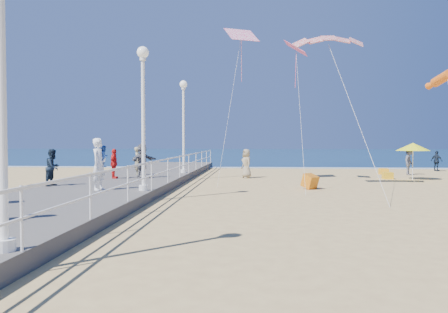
# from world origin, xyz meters

# --- Properties ---
(ground) EXTENTS (160.00, 160.00, 0.00)m
(ground) POSITION_xyz_m (0.00, 0.00, 0.00)
(ground) COLOR #D5B56F
(ground) RESTS_ON ground
(ocean) EXTENTS (160.00, 90.00, 0.05)m
(ocean) POSITION_xyz_m (0.00, 65.00, 0.01)
(ocean) COLOR #0C2B4A
(ocean) RESTS_ON ground
(surf_line) EXTENTS (160.00, 1.20, 0.04)m
(surf_line) POSITION_xyz_m (0.00, 20.50, 0.03)
(surf_line) COLOR white
(surf_line) RESTS_ON ground
(boardwalk) EXTENTS (5.00, 44.00, 0.40)m
(boardwalk) POSITION_xyz_m (-7.50, 0.00, 0.20)
(boardwalk) COLOR #64605B
(boardwalk) RESTS_ON ground
(railing) EXTENTS (0.05, 42.00, 0.55)m
(railing) POSITION_xyz_m (-5.05, 0.00, 1.25)
(railing) COLOR white
(railing) RESTS_ON boardwalk
(lamp_post_near) EXTENTS (0.44, 0.44, 5.32)m
(lamp_post_near) POSITION_xyz_m (-5.35, -9.00, 3.66)
(lamp_post_near) COLOR white
(lamp_post_near) RESTS_ON boardwalk
(lamp_post_mid) EXTENTS (0.44, 0.44, 5.32)m
(lamp_post_mid) POSITION_xyz_m (-5.35, 0.00, 3.66)
(lamp_post_mid) COLOR white
(lamp_post_mid) RESTS_ON boardwalk
(lamp_post_far) EXTENTS (0.44, 0.44, 5.32)m
(lamp_post_far) POSITION_xyz_m (-5.35, 9.00, 3.66)
(lamp_post_far) COLOR white
(lamp_post_far) RESTS_ON boardwalk
(woman_holding_toddler) EXTENTS (0.60, 0.79, 1.95)m
(woman_holding_toddler) POSITION_xyz_m (-7.03, -0.03, 1.37)
(woman_holding_toddler) COLOR white
(woman_holding_toddler) RESTS_ON boardwalk
(toddler_held) EXTENTS (0.38, 0.45, 0.82)m
(toddler_held) POSITION_xyz_m (-6.88, 0.12, 1.66)
(toddler_held) COLOR blue
(toddler_held) RESTS_ON boardwalk
(spectator_3) EXTENTS (0.39, 0.87, 1.46)m
(spectator_3) POSITION_xyz_m (-8.14, 5.01, 1.13)
(spectator_3) COLOR red
(spectator_3) RESTS_ON boardwalk
(spectator_5) EXTENTS (1.24, 1.63, 1.72)m
(spectator_5) POSITION_xyz_m (-6.84, 5.45, 1.26)
(spectator_5) COLOR slate
(spectator_5) RESTS_ON boardwalk
(spectator_6) EXTENTS (0.46, 0.61, 1.53)m
(spectator_6) POSITION_xyz_m (-7.60, 7.38, 1.16)
(spectator_6) COLOR #9A926A
(spectator_6) RESTS_ON boardwalk
(spectator_7) EXTENTS (0.67, 0.81, 1.51)m
(spectator_7) POSITION_xyz_m (-9.50, 1.39, 1.16)
(spectator_7) COLOR #162232
(spectator_7) RESTS_ON boardwalk
(beach_walker_a) EXTENTS (1.22, 1.37, 1.84)m
(beach_walker_a) POSITION_xyz_m (8.91, 13.63, 0.92)
(beach_walker_a) COLOR #504F54
(beach_walker_a) RESTS_ON ground
(beach_walker_b) EXTENTS (0.82, 0.94, 1.52)m
(beach_walker_b) POSITION_xyz_m (12.24, 17.60, 0.76)
(beach_walker_b) COLOR #182335
(beach_walker_b) RESTS_ON ground
(beach_walker_c) EXTENTS (0.90, 1.02, 1.76)m
(beach_walker_c) POSITION_xyz_m (-1.76, 10.48, 0.88)
(beach_walker_c) COLOR gray
(beach_walker_c) RESTS_ON ground
(box_kite) EXTENTS (0.88, 0.90, 0.74)m
(box_kite) POSITION_xyz_m (1.32, 4.53, 0.30)
(box_kite) COLOR #C13C0B
(box_kite) RESTS_ON ground
(beach_umbrella) EXTENTS (1.90, 1.90, 2.14)m
(beach_umbrella) POSITION_xyz_m (7.82, 9.88, 1.91)
(beach_umbrella) COLOR white
(beach_umbrella) RESTS_ON ground
(beach_chair_left) EXTENTS (0.55, 0.55, 0.40)m
(beach_chair_left) POSITION_xyz_m (6.57, 10.40, 0.20)
(beach_chair_left) COLOR gold
(beach_chair_left) RESTS_ON ground
(beach_chair_right) EXTENTS (0.55, 0.55, 0.40)m
(beach_chair_right) POSITION_xyz_m (7.40, 14.13, 0.20)
(beach_chair_right) COLOR #FEAB1A
(beach_chair_right) RESTS_ON ground
(kite_parafoil) EXTENTS (3.30, 0.94, 0.65)m
(kite_parafoil) POSITION_xyz_m (2.17, 4.87, 7.03)
(kite_parafoil) COLOR red
(kite_windsock) EXTENTS (0.99, 2.61, 1.06)m
(kite_windsock) POSITION_xyz_m (9.57, 10.35, 5.87)
(kite_windsock) COLOR orange
(kite_diamond_pink) EXTENTS (1.36, 1.50, 0.71)m
(kite_diamond_pink) POSITION_xyz_m (0.92, 7.74, 7.18)
(kite_diamond_pink) COLOR #FF5D98
(kite_diamond_redwhite) EXTENTS (1.97, 1.84, 0.90)m
(kite_diamond_redwhite) POSITION_xyz_m (-1.98, 7.67, 7.94)
(kite_diamond_redwhite) COLOR #D9195B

